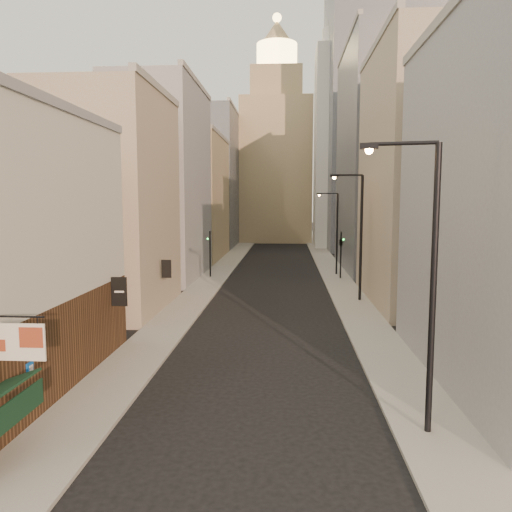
{
  "coord_description": "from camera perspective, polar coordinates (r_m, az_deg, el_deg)",
  "views": [
    {
      "loc": [
        1.23,
        -10.58,
        8.21
      ],
      "look_at": [
        -0.65,
        19.59,
        4.85
      ],
      "focal_mm": 35.0,
      "sensor_mm": 36.0,
      "label": 1
    }
  ],
  "objects": [
    {
      "name": "sidewalk_left",
      "position": [
        66.53,
        -3.14,
        -0.69
      ],
      "size": [
        3.0,
        140.0,
        0.15
      ],
      "primitive_type": "cube",
      "color": "gray",
      "rests_on": "ground"
    },
    {
      "name": "sidewalk_right",
      "position": [
        66.29,
        8.09,
        -0.77
      ],
      "size": [
        3.0,
        140.0,
        0.15
      ],
      "primitive_type": "cube",
      "color": "gray",
      "rests_on": "ground"
    },
    {
      "name": "left_bldg_beige",
      "position": [
        38.9,
        -16.41,
        5.77
      ],
      "size": [
        8.0,
        12.0,
        16.0
      ],
      "primitive_type": "cube",
      "color": "gray",
      "rests_on": "ground"
    },
    {
      "name": "left_bldg_grey",
      "position": [
        54.25,
        -10.67,
        8.12
      ],
      "size": [
        8.0,
        16.0,
        20.0
      ],
      "primitive_type": "cube",
      "color": "gray",
      "rests_on": "ground"
    },
    {
      "name": "left_bldg_tan",
      "position": [
        71.81,
        -7.11,
        6.52
      ],
      "size": [
        8.0,
        18.0,
        17.0
      ],
      "primitive_type": "cube",
      "color": "tan",
      "rests_on": "ground"
    },
    {
      "name": "left_bldg_wingrid",
      "position": [
        91.62,
        -4.81,
        8.69
      ],
      "size": [
        8.0,
        20.0,
        24.0
      ],
      "primitive_type": "cube",
      "color": "gray",
      "rests_on": "ground"
    },
    {
      "name": "right_bldg_beige",
      "position": [
        42.03,
        18.61,
        8.45
      ],
      "size": [
        8.0,
        16.0,
        20.0
      ],
      "primitive_type": "cube",
      "color": "gray",
      "rests_on": "ground"
    },
    {
      "name": "right_bldg_wingrid",
      "position": [
        61.72,
        13.84,
        10.61
      ],
      "size": [
        8.0,
        20.0,
        26.0
      ],
      "primitive_type": "cube",
      "color": "gray",
      "rests_on": "ground"
    },
    {
      "name": "highrise",
      "position": [
        91.83,
        14.67,
        17.09
      ],
      "size": [
        21.0,
        23.0,
        51.2
      ],
      "color": "gray",
      "rests_on": "ground"
    },
    {
      "name": "clock_tower",
      "position": [
        103.04,
        2.35,
        11.58
      ],
      "size": [
        14.0,
        14.0,
        44.9
      ],
      "color": "tan",
      "rests_on": "ground"
    },
    {
      "name": "white_tower",
      "position": [
        89.62,
        9.39,
        12.92
      ],
      "size": [
        8.0,
        8.0,
        41.5
      ],
      "color": "silver",
      "rests_on": "ground"
    },
    {
      "name": "streetlamp_near",
      "position": [
        17.96,
        18.82,
        -1.65
      ],
      "size": [
        2.65,
        0.74,
        10.2
      ],
      "rotation": [
        0.0,
        0.0,
        -0.2
      ],
      "color": "black",
      "rests_on": "ground"
    },
    {
      "name": "streetlamp_mid",
      "position": [
        40.98,
        11.58,
        2.96
      ],
      "size": [
        2.7,
        0.55,
        10.31
      ],
      "rotation": [
        0.0,
        0.0,
        0.12
      ],
      "color": "black",
      "rests_on": "ground"
    },
    {
      "name": "streetlamp_far",
      "position": [
        55.27,
        9.01,
        3.11
      ],
      "size": [
        2.38,
        0.42,
        9.06
      ],
      "rotation": [
        0.0,
        0.0,
        -0.09
      ],
      "color": "black",
      "rests_on": "ground"
    },
    {
      "name": "traffic_light_left",
      "position": [
        53.11,
        -5.28,
        1.25
      ],
      "size": [
        0.57,
        0.47,
        5.0
      ],
      "rotation": [
        0.0,
        0.0,
        3.35
      ],
      "color": "black",
      "rests_on": "ground"
    },
    {
      "name": "traffic_light_right",
      "position": [
        52.51,
        9.69,
        1.49
      ],
      "size": [
        0.65,
        0.64,
        5.0
      ],
      "rotation": [
        0.0,
        0.0,
        3.07
      ],
      "color": "black",
      "rests_on": "ground"
    }
  ]
}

